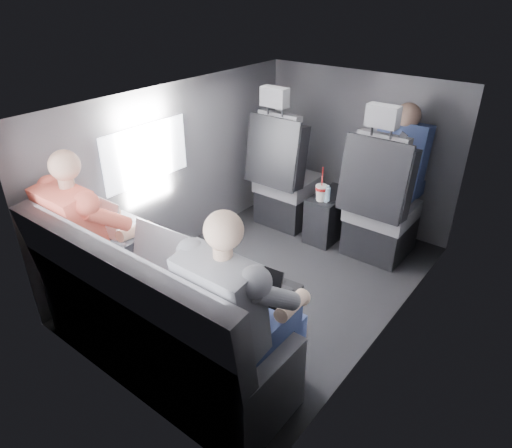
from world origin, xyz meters
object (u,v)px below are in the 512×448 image
Objects in this scene: center_console at (329,215)px; passenger_rear_right at (242,312)px; front_seat_right at (379,211)px; soda_cup at (321,192)px; water_bottle at (327,194)px; laptop_black at (264,285)px; passenger_front_right at (401,160)px; rear_bench at (156,325)px; front_seat_left at (285,183)px; laptop_white at (116,221)px; laptop_silver at (177,256)px; passenger_rear_left at (96,236)px.

passenger_rear_right reaches higher than center_console.
front_seat_right reaches higher than soda_cup.
water_bottle is 1.56m from laptop_black.
center_console is 1.53× the size of laptop_black.
laptop_black is at bearing 98.06° from passenger_rear_right.
passenger_front_right is (0.43, 0.36, 0.28)m from water_bottle.
passenger_front_right is at bearing 77.84° from rear_bench.
passenger_front_right reaches higher than laptop_black.
front_seat_left is 3.93× the size of laptop_white.
laptop_silver reaches higher than laptop_black.
laptop_white reaches higher than water_bottle.
passenger_rear_right is (1.20, -0.18, -0.02)m from laptop_white.
rear_bench is 0.69m from passenger_rear_left.
laptop_silver is at bearing -106.17° from front_seat_right.
soda_cup is 1.65m from laptop_white.
laptop_white is at bearing -114.64° from water_bottle.
passenger_front_right is at bearing 59.18° from laptop_white.
rear_bench is at bearing -76.69° from front_seat_left.
center_console is at bearing 88.81° from laptop_silver.
front_seat_left is at bearing 180.00° from front_seat_right.
soda_cup is 0.91× the size of laptop_white.
passenger_front_right is at bearing 62.51° from passenger_rear_left.
water_bottle is (0.04, 1.80, 0.16)m from rear_bench.
center_console is at bearing 68.45° from laptop_white.
laptop_black is 0.26× the size of passenger_rear_right.
passenger_rear_left reaches higher than rear_bench.
rear_bench is at bearing -170.01° from passenger_rear_right.
passenger_front_right reaches higher than soda_cup.
water_bottle is at bearing 69.14° from passenger_rear_left.
center_console is (-0.45, 0.04, -0.20)m from front_seat_right.
laptop_silver is (-0.49, -1.68, 0.24)m from front_seat_right.
front_seat_right is at bearing 59.62° from passenger_rear_left.
rear_bench is 1.80m from water_bottle.
rear_bench is at bearing -91.26° from water_bottle.
laptop_silver is (-0.04, -1.71, 0.44)m from center_console.
passenger_rear_right is at bearing -8.70° from laptop_white.
laptop_white reaches higher than laptop_black.
passenger_rear_right reaches higher than water_bottle.
laptop_silver is at bearing 12.90° from passenger_rear_left.
rear_bench is (-0.00, -1.94, 0.11)m from center_console.
front_seat_left is 0.50m from water_bottle.
laptop_silver is 0.34× the size of passenger_rear_right.
soda_cup is 0.72× the size of laptop_silver.
front_seat_right is 1.76m from laptop_silver.
center_console is at bearing 107.50° from laptop_black.
rear_bench is 0.40m from laptop_silver.
center_console is 1.94m from rear_bench.
rear_bench is at bearing -102.16° from passenger_front_right.
front_seat_left is 1.96m from rear_bench.
passenger_rear_left is at bearing -167.10° from laptop_silver.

